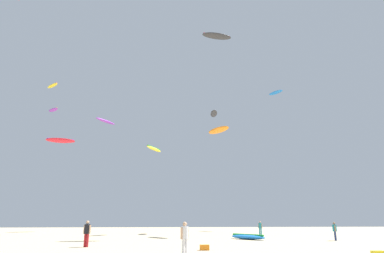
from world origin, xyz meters
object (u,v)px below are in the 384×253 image
(person_midground, at_px, (335,230))
(kite_aloft_5, at_px, (214,114))
(kite_grounded_near, at_px, (248,237))
(kite_aloft_1, at_px, (276,93))
(kite_aloft_7, at_px, (53,86))
(kite_aloft_9, at_px, (105,121))
(kite_aloft_3, at_px, (154,149))
(kite_aloft_8, at_px, (217,36))
(person_left, at_px, (87,232))
(kite_aloft_6, at_px, (53,110))
(person_right, at_px, (260,227))
(cooler_box, at_px, (205,247))
(kite_aloft_0, at_px, (218,130))
(kite_aloft_2, at_px, (61,140))
(person_foreground, at_px, (185,236))

(person_midground, distance_m, kite_aloft_5, 23.86)
(kite_grounded_near, xyz_separation_m, kite_aloft_1, (11.78, 23.17, 23.20))
(kite_aloft_7, distance_m, kite_aloft_9, 11.42)
(kite_aloft_3, bearing_deg, person_midground, -37.79)
(person_midground, distance_m, kite_aloft_8, 24.03)
(person_left, height_order, kite_aloft_8, kite_aloft_8)
(person_midground, xyz_separation_m, kite_aloft_6, (-32.61, 22.92, 17.50))
(person_midground, bearing_deg, person_right, -53.32)
(kite_grounded_near, height_order, kite_aloft_6, kite_aloft_6)
(kite_aloft_6, bearing_deg, kite_aloft_7, -74.08)
(cooler_box, relative_size, kite_aloft_0, 0.15)
(kite_aloft_0, bearing_deg, cooler_box, -102.86)
(kite_aloft_1, distance_m, kite_aloft_5, 17.02)
(kite_aloft_2, distance_m, kite_aloft_3, 12.40)
(kite_aloft_1, relative_size, kite_aloft_2, 0.80)
(person_foreground, xyz_separation_m, kite_aloft_7, (-16.49, 25.53, 18.21))
(person_foreground, bearing_deg, kite_aloft_5, -52.88)
(person_left, bearing_deg, kite_aloft_7, 52.97)
(person_right, relative_size, kite_aloft_9, 0.35)
(cooler_box, bearing_deg, person_right, 64.30)
(person_left, distance_m, kite_grounded_near, 14.76)
(kite_aloft_9, bearing_deg, kite_aloft_8, -50.41)
(kite_aloft_5, xyz_separation_m, kite_aloft_7, (-22.27, -1.81, 2.85))
(cooler_box, xyz_separation_m, kite_aloft_9, (-12.28, 32.14, 16.95))
(person_right, relative_size, kite_aloft_0, 0.42)
(kite_aloft_2, bearing_deg, kite_aloft_1, 18.12)
(person_midground, relative_size, kite_grounded_near, 0.39)
(kite_aloft_8, bearing_deg, kite_aloft_2, 154.80)
(kite_aloft_1, height_order, kite_aloft_3, kite_aloft_1)
(person_foreground, bearing_deg, kite_aloft_8, -56.73)
(kite_aloft_6, distance_m, kite_aloft_7, 8.76)
(cooler_box, height_order, kite_aloft_8, kite_aloft_8)
(person_foreground, height_order, kite_aloft_1, kite_aloft_1)
(kite_aloft_8, bearing_deg, kite_aloft_6, 143.45)
(cooler_box, xyz_separation_m, kite_aloft_1, (16.93, 33.27, 23.27))
(person_right, bearing_deg, kite_aloft_9, 89.24)
(person_foreground, xyz_separation_m, kite_aloft_6, (-18.89, 33.91, 17.41))
(kite_aloft_5, bearing_deg, kite_aloft_7, -175.34)
(person_left, distance_m, kite_aloft_9, 33.73)
(kite_aloft_3, bearing_deg, kite_aloft_6, 147.77)
(person_foreground, relative_size, kite_aloft_1, 0.57)
(kite_aloft_2, relative_size, kite_aloft_5, 1.13)
(person_midground, relative_size, kite_aloft_3, 0.44)
(kite_aloft_7, bearing_deg, kite_aloft_8, -23.20)
(person_foreground, height_order, kite_aloft_5, kite_aloft_5)
(kite_aloft_9, bearing_deg, kite_aloft_0, -45.83)
(kite_aloft_2, distance_m, kite_aloft_7, 7.79)
(person_right, distance_m, kite_aloft_2, 27.25)
(person_right, relative_size, kite_aloft_8, 0.42)
(kite_aloft_0, bearing_deg, kite_aloft_1, 52.69)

